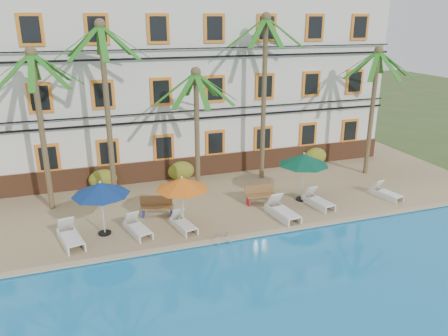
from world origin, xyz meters
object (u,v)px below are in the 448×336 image
object	(u,v)px
umbrella_blue	(101,189)
umbrella_green	(304,160)
lounger_b	(137,227)
lounger_c	(183,223)
palm_c	(197,114)
lounger_e	(318,200)
bench_left	(157,206)
umbrella_red	(182,184)
palm_a	(39,109)
palm_e	(374,93)
lounger_a	(70,236)
palm_b	(106,91)
bench_right	(260,194)
lounger_f	(386,193)
pool_ladder	(223,242)
palm_d	(264,78)
lounger_d	(282,211)

from	to	relation	value
umbrella_blue	umbrella_green	xyz separation A→B (m)	(9.70, 0.60, 0.09)
lounger_b	lounger_c	world-z (taller)	lounger_b
palm_c	lounger_e	bearing A→B (deg)	-32.46
palm_c	bench_left	bearing A→B (deg)	-143.11
lounger_b	bench_left	xyz separation A→B (m)	(1.14, 1.51, 0.20)
palm_c	umbrella_red	xyz separation A→B (m)	(-1.59, -3.28, -2.27)
bench_left	palm_a	bearing A→B (deg)	152.76
palm_e	lounger_a	xyz separation A→B (m)	(-16.62, -3.41, -4.41)
umbrella_green	bench_left	bearing A→B (deg)	175.85
palm_b	lounger_b	xyz separation A→B (m)	(0.58, -3.71, -5.25)
umbrella_green	bench_right	bearing A→B (deg)	171.41
bench_left	lounger_b	bearing A→B (deg)	-127.15
lounger_e	lounger_f	xyz separation A→B (m)	(3.84, -0.18, -0.02)
palm_e	bench_left	bearing A→B (deg)	-171.47
lounger_e	bench_right	size ratio (longest dim) A/B	1.25
lounger_f	palm_c	bearing A→B (deg)	158.94
palm_a	umbrella_blue	world-z (taller)	palm_a
lounger_e	pool_ladder	distance (m)	5.91
lounger_c	bench_left	world-z (taller)	bench_left
umbrella_green	palm_e	bearing A→B (deg)	23.74
lounger_c	lounger_a	bearing A→B (deg)	177.32
palm_d	umbrella_red	bearing A→B (deg)	-141.51
palm_c	bench_left	distance (m)	4.89
palm_e	umbrella_red	xyz separation A→B (m)	(-11.88, -3.34, -2.73)
palm_b	lounger_b	distance (m)	6.45
palm_a	umbrella_blue	distance (m)	5.04
umbrella_green	bench_left	world-z (taller)	umbrella_green
lounger_b	lounger_f	world-z (taller)	lounger_b
umbrella_red	lounger_b	bearing A→B (deg)	-177.51
palm_b	lounger_e	bearing A→B (deg)	-21.15
palm_c	umbrella_red	distance (m)	4.29
palm_c	lounger_c	bearing A→B (deg)	-115.01
palm_e	umbrella_blue	size ratio (longest dim) A/B	3.03
umbrella_blue	bench_left	size ratio (longest dim) A/B	1.53
lounger_d	lounger_f	xyz separation A→B (m)	(6.04, 0.40, -0.06)
palm_a	lounger_e	distance (m)	13.69
lounger_e	pool_ladder	size ratio (longest dim) A/B	2.57
palm_d	lounger_b	size ratio (longest dim) A/B	4.81
bench_left	lounger_f	bearing A→B (deg)	-7.98
lounger_a	bench_left	world-z (taller)	lounger_a
palm_d	lounger_e	distance (m)	7.14
palm_e	lounger_c	xyz separation A→B (m)	(-11.96, -3.63, -4.46)
umbrella_red	lounger_f	xyz separation A→B (m)	(10.57, -0.18, -1.72)
bench_right	palm_b	bearing A→B (deg)	160.65
palm_d	umbrella_blue	size ratio (longest dim) A/B	3.74
umbrella_blue	bench_left	xyz separation A→B (m)	(2.48, 1.13, -1.58)
palm_a	lounger_d	world-z (taller)	palm_a
palm_c	umbrella_blue	size ratio (longest dim) A/B	2.71
palm_c	umbrella_blue	distance (m)	6.18
umbrella_blue	palm_b	bearing A→B (deg)	77.26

